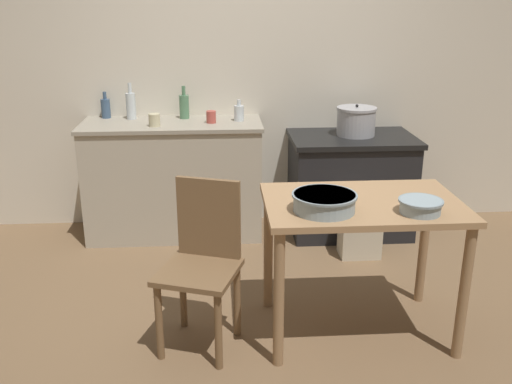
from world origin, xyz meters
TOP-DOWN VIEW (x-y plane):
  - ground_plane at (0.00, 0.00)m, footprint 14.00×14.00m
  - wall_back at (0.00, 1.58)m, footprint 8.00×0.07m
  - counter_cabinet at (-0.61, 1.28)m, footprint 1.40×0.58m
  - stove at (0.82, 1.23)m, footprint 0.98×0.67m
  - work_table at (0.53, -0.25)m, footprint 1.07×0.70m
  - chair at (-0.35, -0.29)m, footprint 0.51×0.51m
  - flour_sack at (0.79, 0.74)m, footprint 0.29×0.21m
  - stock_pot at (0.84, 1.26)m, footprint 0.31×0.31m
  - mixing_bowl_large at (0.29, -0.39)m, footprint 0.34×0.34m
  - mixing_bowl_small at (0.78, -0.45)m, footprint 0.23×0.23m
  - bottle_far_left at (-1.14, 1.49)m, footprint 0.07×0.07m
  - bottle_left at (-0.08, 1.30)m, footprint 0.08×0.08m
  - bottle_mid_left at (-0.51, 1.42)m, footprint 0.08×0.08m
  - bottle_center_left at (-0.93, 1.43)m, footprint 0.08×0.08m
  - cup_center at (-0.72, 1.15)m, footprint 0.08×0.08m
  - cup_center_right at (-0.30, 1.24)m, footprint 0.07×0.07m

SIDE VIEW (x-z plane):
  - ground_plane at x=0.00m, z-range 0.00..0.00m
  - flour_sack at x=0.79m, z-range 0.00..0.33m
  - stove at x=0.82m, z-range 0.00..0.80m
  - counter_cabinet at x=-0.61m, z-range 0.00..0.92m
  - chair at x=-0.35m, z-range 0.04..0.96m
  - work_table at x=0.53m, z-range 0.28..1.07m
  - mixing_bowl_small at x=0.78m, z-range 0.80..0.88m
  - mixing_bowl_large at x=0.29m, z-range 0.80..0.90m
  - stock_pot at x=0.84m, z-range 0.79..1.04m
  - cup_center_right at x=-0.30m, z-range 0.92..1.02m
  - cup_center at x=-0.72m, z-range 0.92..1.02m
  - bottle_left at x=-0.08m, z-range 0.90..1.07m
  - bottle_far_left at x=-1.14m, z-range 0.90..1.11m
  - bottle_mid_left at x=-0.51m, z-range 0.89..1.15m
  - bottle_center_left at x=-0.93m, z-range 0.89..1.18m
  - wall_back at x=0.00m, z-range 0.00..2.55m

